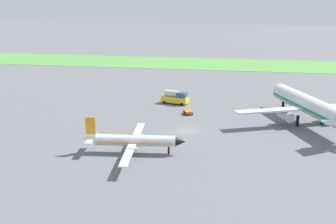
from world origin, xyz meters
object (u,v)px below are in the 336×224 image
object	(u,v)px
airplane_midfield_jet	(309,105)
baggage_cart_near_gate	(188,112)
airplane_foreground_turboprop	(133,140)
fuel_truck_by_runway	(175,97)

from	to	relation	value
airplane_midfield_jet	baggage_cart_near_gate	world-z (taller)	airplane_midfield_jet
airplane_foreground_turboprop	airplane_midfield_jet	xyz separation A→B (m)	(31.19, 21.50, 1.75)
airplane_foreground_turboprop	fuel_truck_by_runway	size ratio (longest dim) A/B	2.97
airplane_foreground_turboprop	fuel_truck_by_runway	world-z (taller)	airplane_foreground_turboprop
baggage_cart_near_gate	airplane_midfield_jet	bearing A→B (deg)	65.43
baggage_cart_near_gate	fuel_truck_by_runway	bearing A→B (deg)	-171.91
airplane_foreground_turboprop	baggage_cart_near_gate	distance (m)	25.32
airplane_midfield_jet	baggage_cart_near_gate	size ratio (longest dim) A/B	10.65
airplane_foreground_turboprop	airplane_midfield_jet	bearing A→B (deg)	28.80
baggage_cart_near_gate	fuel_truck_by_runway	size ratio (longest dim) A/B	0.41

